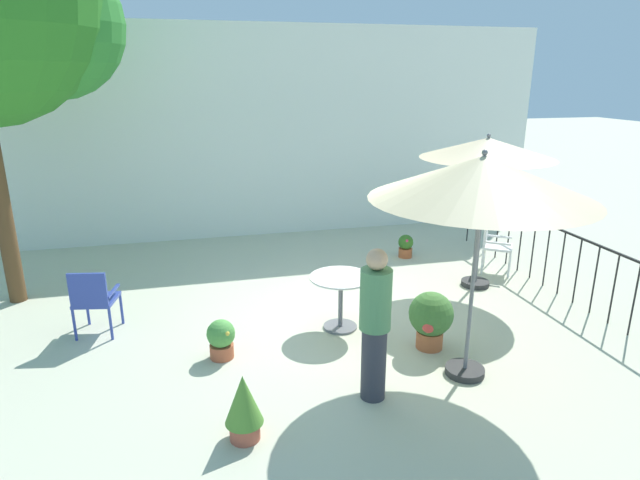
% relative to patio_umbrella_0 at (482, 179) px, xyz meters
% --- Properties ---
extents(ground_plane, '(60.00, 60.00, 0.00)m').
position_rel_patio_umbrella_0_xyz_m(ground_plane, '(-1.14, 1.75, -2.24)').
color(ground_plane, beige).
extents(villa_facade, '(11.57, 0.30, 4.21)m').
position_rel_patio_umbrella_0_xyz_m(villa_facade, '(-1.14, 6.20, -0.13)').
color(villa_facade, white).
rests_on(villa_facade, ground).
extents(terrace_railing, '(0.03, 5.99, 1.01)m').
position_rel_patio_umbrella_0_xyz_m(terrace_railing, '(2.54, 1.75, -1.56)').
color(terrace_railing, black).
rests_on(terrace_railing, ground).
extents(patio_umbrella_0, '(2.32, 2.32, 2.54)m').
position_rel_patio_umbrella_0_xyz_m(patio_umbrella_0, '(0.00, 0.00, 0.00)').
color(patio_umbrella_0, '#2D2D2D').
rests_on(patio_umbrella_0, ground).
extents(patio_umbrella_1, '(2.01, 2.01, 2.42)m').
position_rel_patio_umbrella_0_xyz_m(patio_umbrella_1, '(1.47, 2.36, -0.07)').
color(patio_umbrella_1, '#2D2D2D').
rests_on(patio_umbrella_1, ground).
extents(cafe_table_0, '(0.82, 0.82, 0.74)m').
position_rel_patio_umbrella_0_xyz_m(cafe_table_0, '(-1.05, 1.45, -1.72)').
color(cafe_table_0, white).
rests_on(cafe_table_0, ground).
extents(patio_chair_0, '(0.64, 0.64, 0.87)m').
position_rel_patio_umbrella_0_xyz_m(patio_chair_0, '(2.07, 2.89, -1.73)').
color(patio_chair_0, white).
rests_on(patio_chair_0, ground).
extents(patio_chair_1, '(0.57, 0.58, 0.91)m').
position_rel_patio_umbrella_0_xyz_m(patio_chair_1, '(-4.18, 2.02, -1.71)').
color(patio_chair_1, '#2E4096').
rests_on(patio_chair_1, ground).
extents(potted_plant_0, '(0.28, 0.28, 0.43)m').
position_rel_patio_umbrella_0_xyz_m(potted_plant_0, '(0.92, 3.94, -2.02)').
color(potted_plant_0, '#B15630').
rests_on(potted_plant_0, ground).
extents(potted_plant_1, '(0.36, 0.36, 0.66)m').
position_rel_patio_umbrella_0_xyz_m(potted_plant_1, '(-2.55, -0.52, -1.88)').
color(potted_plant_1, '#AE5540').
rests_on(potted_plant_1, ground).
extents(potted_plant_2, '(0.34, 0.34, 0.48)m').
position_rel_patio_umbrella_0_xyz_m(potted_plant_2, '(-2.65, 1.04, -1.99)').
color(potted_plant_2, '#B55739').
rests_on(potted_plant_2, ground).
extents(potted_plant_3, '(0.55, 0.55, 0.73)m').
position_rel_patio_umbrella_0_xyz_m(potted_plant_3, '(-0.13, 0.66, -1.83)').
color(potted_plant_3, '#BF6238').
rests_on(potted_plant_3, ground).
extents(standing_person, '(0.45, 0.45, 1.65)m').
position_rel_patio_umbrella_0_xyz_m(standing_person, '(-1.16, -0.17, -1.39)').
color(standing_person, '#33333D').
rests_on(standing_person, ground).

